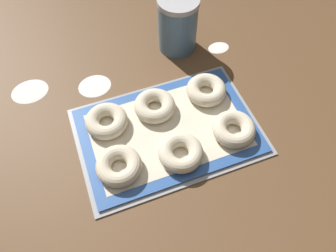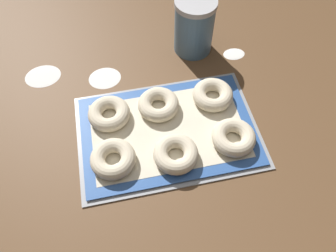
{
  "view_description": "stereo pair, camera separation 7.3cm",
  "coord_description": "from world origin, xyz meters",
  "views": [
    {
      "loc": [
        -0.18,
        -0.45,
        0.76
      ],
      "look_at": [
        -0.01,
        0.0,
        0.03
      ],
      "focal_mm": 35.0,
      "sensor_mm": 36.0,
      "label": 1
    },
    {
      "loc": [
        -0.11,
        -0.47,
        0.76
      ],
      "look_at": [
        -0.01,
        0.0,
        0.03
      ],
      "focal_mm": 35.0,
      "sensor_mm": 36.0,
      "label": 2
    }
  ],
  "objects": [
    {
      "name": "flour_patch_far",
      "position": [
        0.26,
        0.25,
        0.0
      ],
      "size": [
        0.07,
        0.05,
        0.0
      ],
      "color": "white",
      "rests_on": "ground_plane"
    },
    {
      "name": "flour_patch_near",
      "position": [
        -0.35,
        0.28,
        0.0
      ],
      "size": [
        0.11,
        0.09,
        0.0
      ],
      "color": "white",
      "rests_on": "ground_plane"
    },
    {
      "name": "bagel_front_center",
      "position": [
        -0.01,
        -0.09,
        0.03
      ],
      "size": [
        0.12,
        0.12,
        0.04
      ],
      "color": "beige",
      "rests_on": "baking_mat"
    },
    {
      "name": "bagel_back_right",
      "position": [
        0.14,
        0.08,
        0.03
      ],
      "size": [
        0.12,
        0.12,
        0.04
      ],
      "color": "beige",
      "rests_on": "baking_mat"
    },
    {
      "name": "bagel_back_left",
      "position": [
        -0.16,
        0.07,
        0.03
      ],
      "size": [
        0.12,
        0.12,
        0.04
      ],
      "color": "beige",
      "rests_on": "baking_mat"
    },
    {
      "name": "flour_canister",
      "position": [
        0.14,
        0.31,
        0.09
      ],
      "size": [
        0.13,
        0.13,
        0.18
      ],
      "color": "slate",
      "rests_on": "ground_plane"
    },
    {
      "name": "bagel_front_left",
      "position": [
        -0.17,
        -0.07,
        0.03
      ],
      "size": [
        0.12,
        0.12,
        0.04
      ],
      "color": "beige",
      "rests_on": "baking_mat"
    },
    {
      "name": "bagel_back_center",
      "position": [
        -0.02,
        0.08,
        0.03
      ],
      "size": [
        0.12,
        0.12,
        0.04
      ],
      "color": "beige",
      "rests_on": "baking_mat"
    },
    {
      "name": "baking_tray",
      "position": [
        -0.01,
        0.0,
        0.0
      ],
      "size": [
        0.49,
        0.34,
        0.01
      ],
      "color": "#93969B",
      "rests_on": "ground_plane"
    },
    {
      "name": "flour_patch_side",
      "position": [
        -0.16,
        0.23,
        0.0
      ],
      "size": [
        0.1,
        0.09,
        0.0
      ],
      "color": "white",
      "rests_on": "ground_plane"
    },
    {
      "name": "ground_plane",
      "position": [
        0.0,
        0.0,
        0.0
      ],
      "size": [
        2.8,
        2.8,
        0.0
      ],
      "primitive_type": "plane",
      "color": "brown"
    },
    {
      "name": "baking_mat",
      "position": [
        -0.01,
        0.0,
        0.01
      ],
      "size": [
        0.47,
        0.31,
        0.0
      ],
      "color": "#2D569E",
      "rests_on": "baking_tray"
    },
    {
      "name": "bagel_front_right",
      "position": [
        0.15,
        -0.07,
        0.03
      ],
      "size": [
        0.12,
        0.12,
        0.04
      ],
      "color": "beige",
      "rests_on": "baking_mat"
    }
  ]
}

